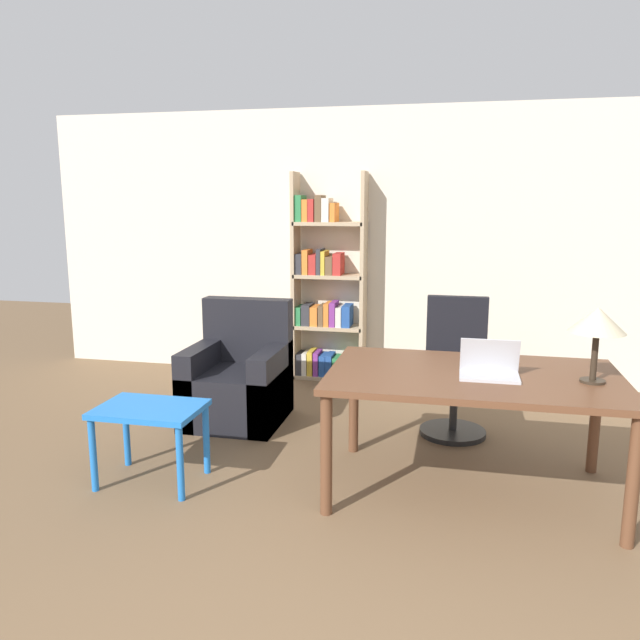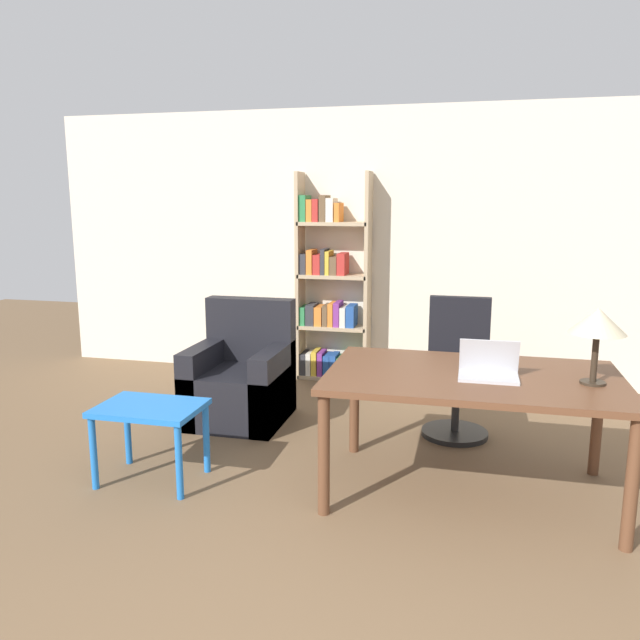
{
  "view_description": "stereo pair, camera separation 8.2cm",
  "coord_description": "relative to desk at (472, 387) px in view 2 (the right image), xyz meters",
  "views": [
    {
      "loc": [
        0.31,
        -1.73,
        1.8
      ],
      "look_at": [
        -0.57,
        2.23,
        1.02
      ],
      "focal_mm": 35.0,
      "sensor_mm": 36.0,
      "label": 1
    },
    {
      "loc": [
        0.39,
        -1.71,
        1.8
      ],
      "look_at": [
        -0.57,
        2.23,
        1.02
      ],
      "focal_mm": 35.0,
      "sensor_mm": 36.0,
      "label": 2
    }
  ],
  "objects": [
    {
      "name": "bookshelf",
      "position": [
        -1.42,
        2.31,
        0.22
      ],
      "size": [
        0.73,
        0.28,
        2.08
      ],
      "color": "tan",
      "rests_on": "ground_plane"
    },
    {
      "name": "armchair",
      "position": [
        -1.86,
        0.93,
        -0.37
      ],
      "size": [
        0.76,
        0.78,
        0.98
      ],
      "color": "black",
      "rests_on": "ground_plane"
    },
    {
      "name": "laptop",
      "position": [
        0.09,
        -0.06,
        0.13
      ],
      "size": [
        0.34,
        0.22,
        0.23
      ],
      "color": "#B2B2B7",
      "rests_on": "desk"
    },
    {
      "name": "table_lamp",
      "position": [
        0.67,
        -0.05,
        0.44
      ],
      "size": [
        0.31,
        0.31,
        0.44
      ],
      "color": "#2D2319",
      "rests_on": "desk"
    },
    {
      "name": "side_table_blue",
      "position": [
        -2.0,
        -0.31,
        -0.26
      ],
      "size": [
        0.66,
        0.47,
        0.51
      ],
      "color": "blue",
      "rests_on": "ground_plane"
    },
    {
      "name": "desk",
      "position": [
        0.0,
        0.0,
        0.0
      ],
      "size": [
        1.75,
        1.07,
        0.77
      ],
      "color": "brown",
      "rests_on": "ground_plane"
    },
    {
      "name": "office_chair",
      "position": [
        -0.11,
        1.04,
        -0.2
      ],
      "size": [
        0.51,
        0.51,
        1.06
      ],
      "color": "black",
      "rests_on": "ground_plane"
    },
    {
      "name": "wall_back",
      "position": [
        -0.43,
        2.5,
        0.66
      ],
      "size": [
        8.0,
        0.06,
        2.7
      ],
      "color": "beige",
      "rests_on": "ground_plane"
    }
  ]
}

